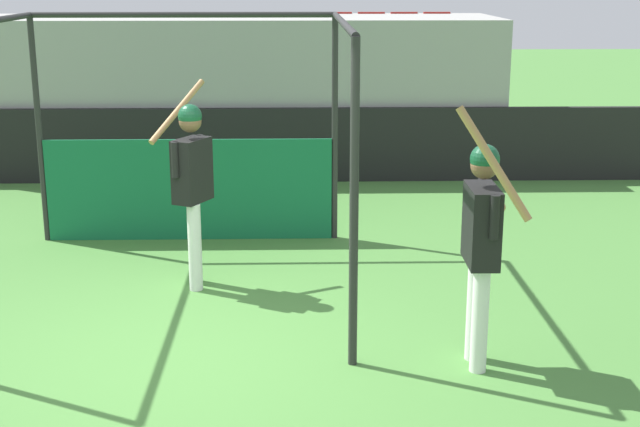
# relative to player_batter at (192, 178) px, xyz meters

# --- Properties ---
(ground_plane) EXTENTS (60.00, 60.00, 0.00)m
(ground_plane) POSITION_rel_player_batter_xyz_m (0.07, -1.74, -1.10)
(ground_plane) COLOR #477F38
(outfield_wall) EXTENTS (24.00, 0.12, 1.10)m
(outfield_wall) POSITION_rel_player_batter_xyz_m (0.07, 4.58, -0.55)
(outfield_wall) COLOR black
(outfield_wall) RESTS_ON ground
(bleacher_section) EXTENTS (8.15, 2.40, 2.38)m
(bleacher_section) POSITION_rel_player_batter_xyz_m (0.07, 5.84, 0.08)
(bleacher_section) COLOR #9E9E99
(bleacher_section) RESTS_ON ground
(batting_cage) EXTENTS (3.41, 3.57, 2.59)m
(batting_cage) POSITION_rel_player_batter_xyz_m (-0.23, 0.95, 0.05)
(batting_cage) COLOR #282828
(batting_cage) RESTS_ON ground
(player_batter) EXTENTS (0.61, 0.93, 1.97)m
(player_batter) POSITION_rel_player_batter_xyz_m (0.00, 0.00, 0.00)
(player_batter) COLOR white
(player_batter) RESTS_ON ground
(player_waiting) EXTENTS (0.55, 0.84, 2.11)m
(player_waiting) POSITION_rel_player_batter_xyz_m (2.41, -1.93, -0.02)
(player_waiting) COLOR white
(player_waiting) RESTS_ON ground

